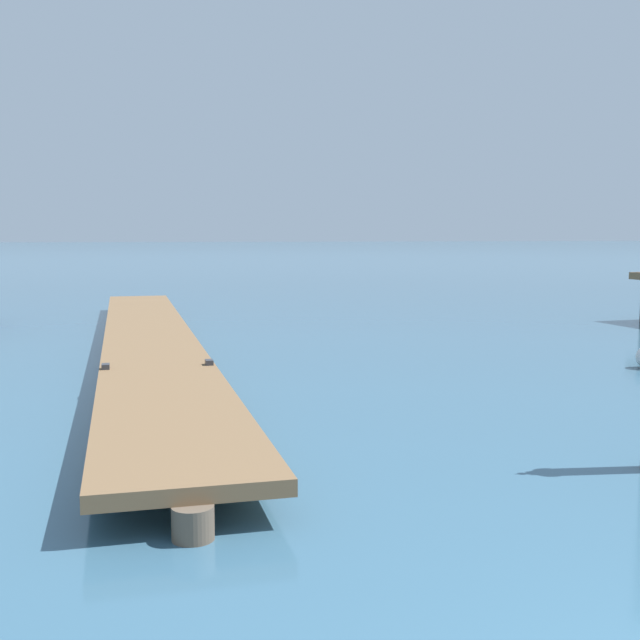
{
  "coord_description": "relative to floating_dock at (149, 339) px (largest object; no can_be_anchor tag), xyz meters",
  "views": [
    {
      "loc": [
        -3.46,
        -2.55,
        2.57
      ],
      "look_at": [
        -1.66,
        7.69,
        1.4
      ],
      "focal_mm": 44.26,
      "sensor_mm": 36.0,
      "label": 1
    }
  ],
  "objects": [
    {
      "name": "floating_dock",
      "position": [
        0.0,
        0.0,
        0.0
      ],
      "size": [
        3.27,
        20.54,
        0.53
      ],
      "color": "brown",
      "rests_on": "ground"
    }
  ]
}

